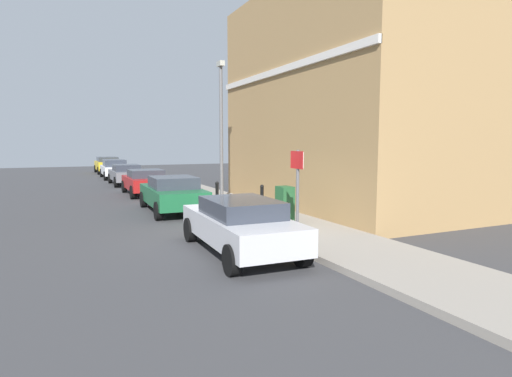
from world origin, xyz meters
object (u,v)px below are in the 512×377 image
Objects in this scene: car_grey at (126,174)px; utility_cabinet at (285,206)px; car_yellow at (108,164)px; car_red at (146,181)px; car_silver at (240,224)px; bollard_far_kerb at (217,194)px; street_sign at (297,181)px; bollard_near_cabinet at (262,198)px; car_green at (173,193)px; lamppost at (221,126)px; car_white at (114,168)px.

utility_cabinet is (2.43, -16.17, 0.00)m from car_grey.
car_red is at bearing 179.94° from car_yellow.
bollard_far_kerb is at bearing -12.82° from car_silver.
car_grey is at bearing 95.00° from street_sign.
car_yellow is 1.80× the size of street_sign.
bollard_near_cabinet is (0.10, 1.83, 0.02)m from utility_cabinet.
bollard_near_cabinet is (2.45, -2.71, -0.01)m from car_green.
street_sign is (1.56, -0.00, 0.96)m from car_silver.
car_green is 4.21× the size of bollard_far_kerb.
car_yellow reaches higher than car_green.
car_green is 22.94m from car_yellow.
car_red is 3.48× the size of utility_cabinet.
car_grey is 11.57m from lamppost.
bollard_near_cabinet is at bearing -60.00° from bollard_far_kerb.
car_green is at bearing 146.46° from bollard_far_kerb.
car_yellow is (-0.02, 22.94, 0.04)m from car_green.
car_grey is 1.77× the size of street_sign.
lamppost reaches higher than car_green.
car_grey is at bearing 1.56° from car_red.
bollard_near_cabinet is 4.21m from lamppost.
car_silver is at bearing -106.96° from lamppost.
car_grey reaches higher than bollard_near_cabinet.
car_green is 5.87m from car_red.
car_white reaches higher than car_green.
car_yellow is 25.78m from bollard_near_cabinet.
car_white is (-0.14, 17.00, 0.02)m from car_green.
car_silver is 3.21m from utility_cabinet.
bollard_far_kerb is 5.82m from street_sign.
lamppost is (0.75, 1.54, 2.60)m from bollard_far_kerb.
car_white is at bearing 1.81° from car_silver.
bollard_far_kerb is at bearing -115.98° from lamppost.
utility_cabinet reaches higher than car_red.
car_yellow is at bearing 92.99° from street_sign.
street_sign is at bearing -88.47° from car_silver.
lamppost reaches higher than car_silver.
car_grey is 0.71× the size of lamppost.
lamppost is at bearing 64.02° from bollard_far_kerb.
car_red reaches higher than car_grey.
car_white is at bearing 97.51° from bollard_near_cabinet.
car_yellow is at bearing 1.55° from car_green.
car_red is 6.96m from bollard_far_kerb.
car_silver is 0.76× the size of lamppost.
car_grey is at bearing -178.55° from car_white.
utility_cabinet is at bearing -93.12° from bollard_near_cabinet.
car_yellow is (0.06, 11.32, 0.07)m from car_grey.
lamppost reaches higher than car_yellow.
car_red is 6.27m from lamppost.
car_green is 1.09× the size of car_red.
car_red is 11.13m from car_white.
car_yellow is at bearing -0.49° from car_white.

